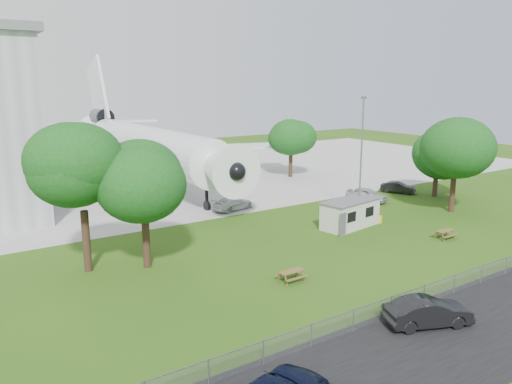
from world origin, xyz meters
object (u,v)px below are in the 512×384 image
airliner (144,145)px  site_cabin (350,213)px  picnic_west (291,281)px  car_centre_sedan (428,312)px  picnic_east (445,238)px

airliner → site_cabin: bearing=-74.9°
airliner → picnic_west: size_ratio=26.52×
site_cabin → airliner: bearing=105.1°
car_centre_sedan → picnic_east: bearing=-34.8°
site_cabin → picnic_west: 14.75m
car_centre_sedan → site_cabin: bearing=-9.2°
airliner → picnic_east: airliner is taller
picnic_east → car_centre_sedan: car_centre_sedan is taller
site_cabin → car_centre_sedan: bearing=-121.6°
airliner → car_centre_sedan: airliner is taller
picnic_east → airliner: bearing=108.7°
picnic_east → car_centre_sedan: (-14.65, -9.44, 0.81)m
airliner → picnic_east: bearing=-71.5°
airliner → car_centre_sedan: size_ratio=9.73×
site_cabin → picnic_east: bearing=-59.0°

